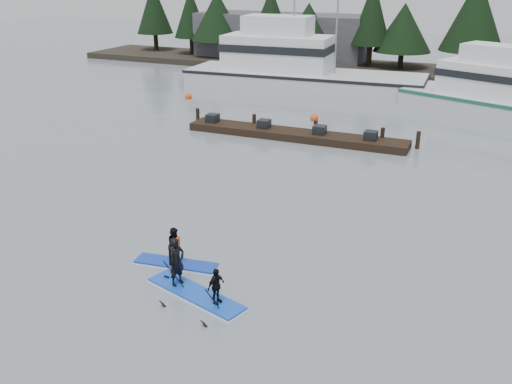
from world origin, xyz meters
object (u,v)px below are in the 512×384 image
at_px(fishing_boat_medium, 510,107).
at_px(paddleboard_solo, 176,252).
at_px(paddleboard_duo, 193,280).
at_px(fishing_boat_large, 297,78).
at_px(floating_dock, 295,135).

height_order(fishing_boat_medium, paddleboard_solo, fishing_boat_medium).
xyz_separation_m(paddleboard_solo, paddleboard_duo, (1.50, -1.42, 0.01)).
xyz_separation_m(fishing_boat_large, paddleboard_duo, (8.34, -31.83, -0.31)).
relative_size(fishing_boat_large, paddleboard_solo, 6.73).
distance_m(floating_dock, paddleboard_solo, 16.29).
relative_size(fishing_boat_medium, paddleboard_duo, 4.41).
height_order(fishing_boat_large, paddleboard_solo, fishing_boat_large).
height_order(fishing_boat_large, paddleboard_duo, fishing_boat_large).
xyz_separation_m(fishing_boat_medium, paddleboard_duo, (-8.26, -28.59, -0.12)).
bearing_deg(floating_dock, fishing_boat_large, 109.14).
bearing_deg(floating_dock, paddleboard_solo, -84.76).
xyz_separation_m(fishing_boat_medium, floating_dock, (-11.46, -10.97, -0.43)).
bearing_deg(paddleboard_solo, fishing_boat_large, 94.72).
relative_size(fishing_boat_large, fishing_boat_medium, 1.24).
bearing_deg(paddleboard_duo, floating_dock, 116.51).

